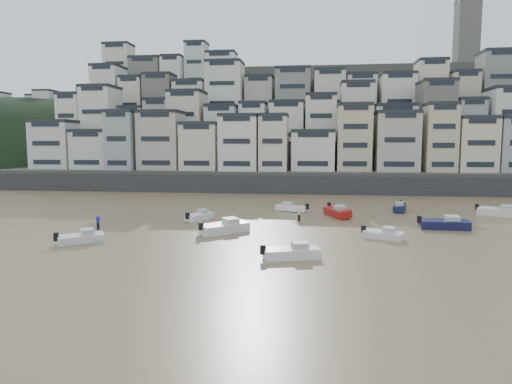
# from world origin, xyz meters

# --- Properties ---
(ground) EXTENTS (400.00, 400.00, 0.00)m
(ground) POSITION_xyz_m (0.00, 0.00, 0.00)
(ground) COLOR #8C6E4B
(ground) RESTS_ON ground
(sea_strip) EXTENTS (340.00, 340.00, 0.00)m
(sea_strip) POSITION_xyz_m (-110.00, 145.00, 0.01)
(sea_strip) COLOR slate
(sea_strip) RESTS_ON ground
(harbor_wall) EXTENTS (140.00, 3.00, 3.50)m
(harbor_wall) POSITION_xyz_m (10.00, 65.00, 1.75)
(harbor_wall) COLOR #38383A
(harbor_wall) RESTS_ON ground
(hillside) EXTENTS (141.04, 66.00, 50.00)m
(hillside) POSITION_xyz_m (14.73, 104.84, 13.01)
(hillside) COLOR #4C4C47
(hillside) RESTS_ON ground
(headland) EXTENTS (216.00, 135.00, 53.33)m
(headland) POSITION_xyz_m (-95.00, 135.00, 0.02)
(headland) COLOR black
(headland) RESTS_ON ground
(boat_a) EXTENTS (5.48, 3.22, 1.42)m
(boat_a) POSITION_xyz_m (9.97, 15.04, 0.71)
(boat_a) COLOR white
(boat_a) RESTS_ON ground
(boat_b) EXTENTS (4.52, 3.21, 1.18)m
(boat_b) POSITION_xyz_m (18.80, 24.14, 0.59)
(boat_b) COLOR silver
(boat_b) RESTS_ON ground
(boat_c) EXTENTS (5.80, 5.79, 1.68)m
(boat_c) POSITION_xyz_m (2.20, 25.04, 0.84)
(boat_c) COLOR silver
(boat_c) RESTS_ON ground
(boat_d) EXTENTS (5.93, 2.13, 1.60)m
(boat_d) POSITION_xyz_m (26.50, 30.50, 0.80)
(boat_d) COLOR #151842
(boat_d) RESTS_ON ground
(boat_e) EXTENTS (3.97, 6.32, 1.64)m
(boat_e) POSITION_xyz_m (14.86, 37.81, 0.82)
(boat_e) COLOR maroon
(boat_e) RESTS_ON ground
(boat_f) EXTENTS (3.44, 4.82, 1.26)m
(boat_f) POSITION_xyz_m (-2.58, 32.90, 0.63)
(boat_f) COLOR white
(boat_f) RESTS_ON ground
(boat_g) EXTENTS (6.15, 4.52, 1.62)m
(boat_g) POSITION_xyz_m (36.30, 40.75, 0.81)
(boat_g) COLOR silver
(boat_g) RESTS_ON ground
(boat_h) EXTENTS (5.34, 3.54, 1.39)m
(boat_h) POSITION_xyz_m (8.64, 41.82, 0.69)
(boat_h) COLOR white
(boat_h) RESTS_ON ground
(boat_i) EXTENTS (2.90, 5.45, 1.42)m
(boat_i) POSITION_xyz_m (23.96, 43.88, 0.71)
(boat_i) COLOR #12193A
(boat_i) RESTS_ON ground
(boat_j) EXTENTS (4.65, 4.09, 1.28)m
(boat_j) POSITION_xyz_m (-10.71, 18.41, 0.64)
(boat_j) COLOR silver
(boat_j) RESTS_ON ground
(person_blue) EXTENTS (0.44, 0.44, 1.74)m
(person_blue) POSITION_xyz_m (-12.37, 25.35, 0.87)
(person_blue) COLOR #1B24CA
(person_blue) RESTS_ON ground
(person_pink) EXTENTS (0.44, 0.44, 1.74)m
(person_pink) POSITION_xyz_m (9.97, 33.79, 0.87)
(person_pink) COLOR #EBA5B9
(person_pink) RESTS_ON ground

